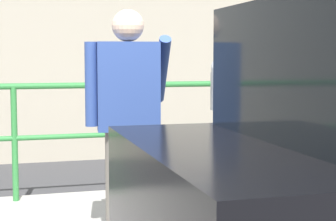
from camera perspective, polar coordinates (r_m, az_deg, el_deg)
parking_meter at (r=4.21m, az=5.48°, el=0.29°), size 0.18×0.19×1.42m
pedestrian_at_meter at (r=4.21m, az=-4.01°, el=-0.06°), size 0.68×0.52×1.76m
background_railing at (r=5.85m, az=-4.49°, el=-0.36°), size 24.06×0.06×1.16m
backdrop_wall at (r=8.79m, az=-8.50°, el=4.24°), size 32.00×0.50×2.77m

